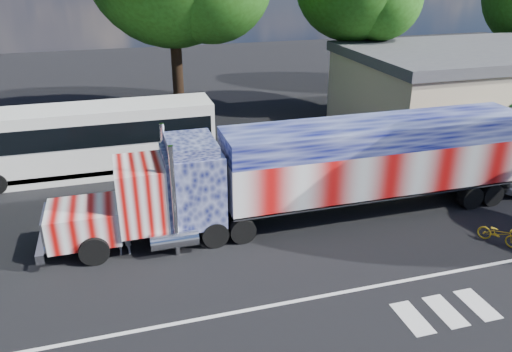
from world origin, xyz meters
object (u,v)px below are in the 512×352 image
object	(u,v)px
woman	(123,233)
coach_bus	(93,139)
semi_truck	(322,169)
bicycle	(499,234)

from	to	relation	value
woman	coach_bus	bearing A→B (deg)	99.86
semi_truck	woman	bearing A→B (deg)	-175.05
bicycle	woman	bearing A→B (deg)	133.46
semi_truck	woman	xyz separation A→B (m)	(-8.20, -0.71, -1.35)
woman	bicycle	xyz separation A→B (m)	(14.07, -3.29, -0.48)
semi_truck	woman	distance (m)	8.34
woman	bicycle	distance (m)	14.46
semi_truck	bicycle	distance (m)	7.34
coach_bus	woman	world-z (taller)	coach_bus
woman	bicycle	size ratio (longest dim) A/B	1.12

